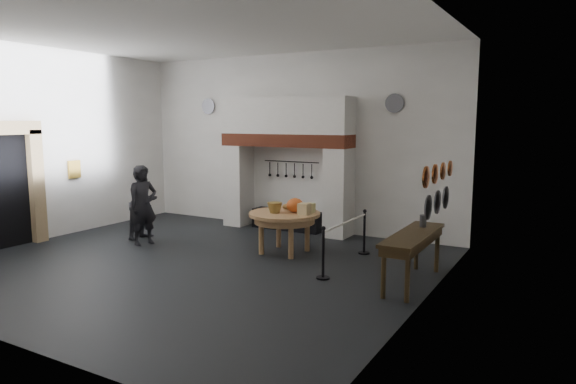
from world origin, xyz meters
The scene contains 37 objects.
floor centered at (0.00, 0.00, 0.00)m, with size 9.00×8.00×0.02m, color black.
ceiling centered at (0.00, 0.00, 4.50)m, with size 9.00×8.00×0.02m, color silver.
wall_back centered at (0.00, 4.00, 2.25)m, with size 9.00×0.02×4.50m, color white.
wall_left centered at (-4.50, 0.00, 2.25)m, with size 0.02×8.00×4.50m, color white.
wall_right centered at (4.50, 0.00, 2.25)m, with size 0.02×8.00×4.50m, color white.
chimney_pier_left centered at (-1.48, 3.65, 1.07)m, with size 0.55×0.70×2.15m, color silver.
chimney_pier_right centered at (1.48, 3.65, 1.07)m, with size 0.55×0.70×2.15m, color silver.
hearth_brick_band centered at (0.00, 3.65, 2.31)m, with size 3.50×0.72×0.32m, color #9E442B.
chimney_hood centered at (0.00, 3.65, 2.92)m, with size 3.50×0.70×0.90m, color silver.
iron_range centered at (0.00, 3.72, 0.25)m, with size 1.90×0.45×0.50m, color black.
utensil_rail centered at (0.00, 3.92, 1.75)m, with size 0.02×0.02×1.60m, color black.
door_recess centered at (-4.47, -1.00, 1.25)m, with size 0.04×1.10×2.50m, color black.
door_jamb_far centered at (-4.38, -0.30, 1.30)m, with size 0.22×0.30×2.60m, color tan.
door_lintel centered at (-4.38, -1.00, 2.65)m, with size 0.22×1.70×0.30m, color tan.
wall_plaque centered at (-4.45, 0.80, 1.60)m, with size 0.05×0.34×0.44m, color gold.
work_table centered at (1.12, 1.65, 0.84)m, with size 1.52×1.52×0.07m, color tan.
pumpkin centered at (1.32, 1.75, 1.03)m, with size 0.36×0.36×0.31m, color #DA5C1E.
cheese_block_big centered at (1.62, 1.60, 0.99)m, with size 0.22×0.22×0.24m, color #D8BB81.
cheese_block_small centered at (1.60, 1.90, 0.97)m, with size 0.18×0.18×0.20m, color #DFD585.
wicker_basket centered at (0.97, 1.50, 0.98)m, with size 0.32×0.32×0.22m, color olive.
bread_loaf centered at (1.02, 2.00, 0.94)m, with size 0.31×0.18×0.13m, color #966135.
visitor_near centered at (-2.05, 0.72, 0.90)m, with size 0.65×0.43×1.79m, color black.
visitor_far centered at (-2.45, 1.12, 0.88)m, with size 0.86×0.67×1.76m, color black.
side_table centered at (4.10, 0.89, 0.87)m, with size 0.55×2.20×0.06m, color #3D2C16.
pewter_jug centered at (4.10, 1.49, 1.01)m, with size 0.12×0.12×0.22m, color #45464A.
copper_pan_a centered at (4.46, 0.20, 1.95)m, with size 0.34×0.34×0.03m, color #C6662D.
copper_pan_b centered at (4.46, 0.75, 1.95)m, with size 0.32×0.32×0.03m, color #C6662D.
copper_pan_c centered at (4.46, 1.30, 1.95)m, with size 0.30×0.30×0.03m, color #C6662D.
copper_pan_d centered at (4.46, 1.85, 1.95)m, with size 0.28×0.28×0.03m, color #C6662D.
pewter_plate_left centered at (4.46, 0.40, 1.45)m, with size 0.40×0.40×0.03m, color #4C4C51.
pewter_plate_mid centered at (4.46, 1.00, 1.45)m, with size 0.40×0.40×0.03m, color #4C4C51.
pewter_plate_right centered at (4.46, 1.60, 1.45)m, with size 0.40×0.40×0.03m, color #4C4C51.
pewter_plate_back_left centered at (-2.70, 3.96, 3.20)m, with size 0.44×0.44×0.03m, color #4C4C51.
pewter_plate_back_right centered at (2.70, 3.96, 3.20)m, with size 0.44×0.44×0.03m, color #4C4C51.
barrier_post_near centered at (2.63, 0.40, 0.45)m, with size 0.05×0.05×0.90m, color black.
barrier_post_far centered at (2.63, 2.40, 0.45)m, with size 0.05×0.05×0.90m, color black.
barrier_rope centered at (2.63, 1.40, 0.85)m, with size 0.04×0.04×2.00m, color silver.
Camera 1 is at (6.48, -7.62, 2.81)m, focal length 32.00 mm.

